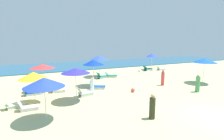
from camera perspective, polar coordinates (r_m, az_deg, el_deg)
The scene contains 26 objects.
ground_plane at distance 12.74m, azimuth 31.33°, elevation -13.08°, with size 60.00×60.00×0.00m, color #CECE87.
ocean at distance 32.97m, azimuth -6.66°, elevation 1.69°, with size 60.00×10.59×0.12m, color #225D84.
umbrella_0 at distance 13.98m, azimuth -23.59°, elevation -1.61°, with size 2.06×2.06×2.34m.
lounge_chair_0_0 at distance 14.13m, azimuth -28.72°, elevation -9.57°, with size 1.37×0.96×0.66m.
lounge_chair_0_1 at distance 13.35m, azimuth -25.08°, elevation -10.45°, with size 1.30×0.65×0.70m.
umbrella_1 at distance 22.22m, azimuth -4.06°, elevation 3.90°, with size 2.46×2.46×2.66m.
lounge_chair_1_0 at distance 22.19m, azimuth -0.36°, elevation -1.67°, with size 1.64×1.25×0.64m.
lounge_chair_1_1 at distance 21.48m, azimuth -3.30°, elevation -1.96°, with size 1.33×0.78×0.78m.
umbrella_2 at distance 21.24m, azimuth 27.24°, elevation 2.68°, with size 2.45×2.45×2.65m.
umbrella_3 at distance 28.11m, azimuth 12.55°, elevation 4.61°, with size 1.90×1.90×2.51m.
lounge_chair_3_0 at distance 27.36m, azimuth 11.19°, elevation 0.38°, with size 1.62×0.92×0.73m.
lounge_chair_3_1 at distance 28.32m, azimuth 15.20°, elevation 0.45°, with size 1.45×0.79×0.65m.
umbrella_4 at distance 17.81m, azimuth -5.90°, elevation 2.43°, with size 2.08×2.08×2.64m.
lounge_chair_4_0 at distance 17.17m, azimuth -4.78°, elevation -5.11°, with size 1.58×1.16×0.72m.
umbrella_5 at distance 10.76m, azimuth -20.68°, elevation -3.63°, with size 2.29×2.29×2.54m.
umbrella_6 at distance 17.10m, azimuth -21.16°, elevation 1.12°, with size 2.18×2.18×2.45m.
lounge_chair_6_0 at distance 16.79m, azimuth -16.84°, elevation -5.87°, with size 1.35×0.82×0.65m.
lounge_chair_6_1 at distance 16.63m, azimuth -23.76°, elevation -6.47°, with size 1.49×0.62×0.67m.
umbrella_7 at distance 13.60m, azimuth -11.44°, elevation -0.22°, with size 2.17×2.17×2.52m.
lounge_chair_7_0 at distance 15.14m, azimuth -8.68°, elevation -7.01°, with size 1.39×0.82×0.81m.
beachgoer_0 at distance 17.68m, azimuth 25.46°, elevation -3.93°, with size 0.51×0.51×1.62m.
beachgoer_1 at distance 11.02m, azimuth 12.61°, elevation -11.35°, with size 0.45×0.45×1.52m.
beachgoer_2 at distance 18.94m, azimuth 15.75°, elevation -2.49°, with size 0.48×0.48×1.58m.
beachgoer_3 at distance 15.49m, azimuth -6.29°, elevation -4.70°, with size 0.33×0.33×1.65m.
cooler_box_0 at distance 25.94m, azimuth 8.46°, elevation -0.31°, with size 0.46×0.35×0.32m, color white.
beach_ball_1 at distance 16.18m, azimuth 6.61°, elevation -6.31°, with size 0.36×0.36×0.36m, color #D84543.
Camera 1 is at (-10.01, -6.37, 4.63)m, focal length 28.93 mm.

